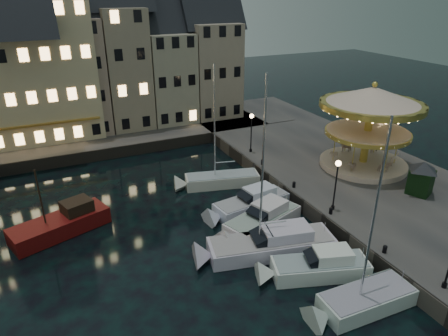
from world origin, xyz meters
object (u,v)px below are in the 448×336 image
streetlamp_b (336,178)px  motorboat_e (248,205)px  red_fishing_boat (62,224)px  streetlamp_d (380,131)px  motorboat_b (314,268)px  ticket_kiosk (423,172)px  bollard_a (385,249)px  bollard_b (331,210)px  carousel (371,112)px  bollard_c (294,184)px  motorboat_f (216,181)px  streetlamp_c (251,127)px  motorboat_a (359,303)px  bollard_d (262,162)px  motorboat_d (259,222)px  motorboat_c (266,245)px

streetlamp_b → motorboat_e: (-5.18, 4.50, -3.38)m
red_fishing_boat → streetlamp_d: bearing=-1.4°
motorboat_b → ticket_kiosk: ticket_kiosk is taller
streetlamp_d → bollard_a: 17.79m
bollard_b → carousel: bearing=34.5°
bollard_c → red_fishing_boat: red_fishing_boat is taller
motorboat_f → streetlamp_d: bearing=-10.1°
bollard_b → motorboat_b: motorboat_b is taller
streetlamp_c → motorboat_e: 10.92m
motorboat_a → motorboat_b: bearing=97.8°
streetlamp_d → bollard_c: (-11.90, -2.50, -2.41)m
bollard_a → bollard_d: bearing=90.0°
bollard_b → red_fishing_boat: bearing=156.4°
ticket_kiosk → bollard_a: bearing=-150.5°
bollard_a → motorboat_a: motorboat_a is taller
motorboat_d → bollard_a: bearing=-56.9°
bollard_c → motorboat_b: size_ratio=0.08×
motorboat_a → ticket_kiosk: 15.25m
motorboat_d → motorboat_e: size_ratio=0.99×
motorboat_f → motorboat_a: bearing=-87.2°
streetlamp_d → motorboat_b: 20.50m
streetlamp_b → bollard_c: (-0.60, 4.50, -2.41)m
streetlamp_b → motorboat_d: streetlamp_b is taller
motorboat_c → carousel: size_ratio=1.40×
motorboat_e → motorboat_a: bearing=-87.9°
motorboat_a → motorboat_d: (-0.92, 10.00, 0.10)m
streetlamp_b → motorboat_f: bearing=119.2°
motorboat_a → red_fishing_boat: 21.87m
bollard_c → motorboat_f: bearing=132.2°
motorboat_c → motorboat_d: motorboat_c is taller
motorboat_c → red_fishing_boat: (-12.80, 8.98, 0.01)m
streetlamp_c → motorboat_e: streetlamp_c is taller
motorboat_a → carousel: bearing=47.0°
motorboat_f → red_fishing_boat: size_ratio=1.40×
motorboat_d → motorboat_a: bearing=-84.7°
bollard_d → bollard_c: bearing=-90.0°
ticket_kiosk → bollard_c: bearing=148.8°
carousel → ticket_kiosk: bearing=-88.0°
bollard_a → bollard_d: same height
bollard_c → bollard_a: bearing=-90.0°
bollard_b → motorboat_e: bearing=132.5°
bollard_a → motorboat_d: 9.26m
bollard_b → bollard_c: 5.00m
bollard_a → streetlamp_c: bearing=88.2°
bollard_d → motorboat_c: bearing=-118.8°
carousel → motorboat_a: bearing=-133.0°
motorboat_d → bollard_c: bearing=28.9°
motorboat_c → motorboat_e: size_ratio=1.72×
motorboat_a → carousel: motorboat_a is taller
streetlamp_b → bollard_a: (-0.60, -6.00, -2.41)m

